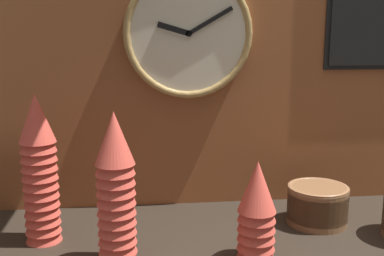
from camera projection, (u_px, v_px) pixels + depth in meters
name	position (u px, v px, depth m)	size (l,w,h in m)	color
ground_plane	(214.00, 246.00, 1.19)	(1.60, 0.56, 0.04)	black
wall_tiled_back	(202.00, 23.00, 1.34)	(1.60, 0.03, 1.05)	brown
cup_stack_center_left	(116.00, 189.00, 1.04)	(0.09, 0.09, 0.34)	#DB4C3D
cup_stack_center_right	(257.00, 211.00, 1.07)	(0.09, 0.09, 0.23)	#DB4C3D
cup_stack_left	(40.00, 169.00, 1.14)	(0.09, 0.09, 0.36)	#DB4C3D
bowl_stack_right	(317.00, 204.00, 1.27)	(0.16, 0.16, 0.10)	brown
wall_clock	(188.00, 33.00, 1.31)	(0.36, 0.03, 0.36)	beige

